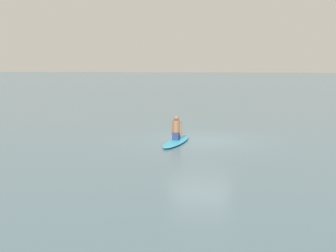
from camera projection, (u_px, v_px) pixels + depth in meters
name	position (u px, v px, depth m)	size (l,w,h in m)	color
ground_plane	(201.00, 140.00, 18.44)	(400.00, 400.00, 0.00)	slate
surfboard	(176.00, 141.00, 17.77)	(3.17, 0.68, 0.14)	#339EC6
person_paddler	(176.00, 129.00, 17.70)	(0.43, 0.35, 0.99)	navy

